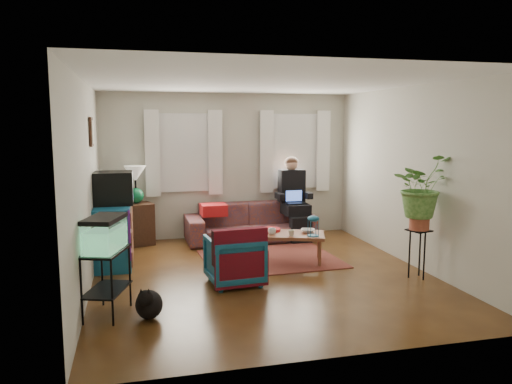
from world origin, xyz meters
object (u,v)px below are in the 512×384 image
object	(u,v)px
side_table	(137,224)
armchair	(234,257)
sofa	(250,216)
coffee_table	(288,248)
aquarium_stand	(107,283)
dresser	(114,235)
plant_stand	(418,254)

from	to	relation	value
side_table	armchair	size ratio (longest dim) A/B	1.03
sofa	armchair	xyz separation A→B (m)	(-0.75, -2.29, -0.09)
coffee_table	armchair	bearing A→B (deg)	-121.49
sofa	side_table	xyz separation A→B (m)	(-1.95, 0.20, -0.08)
aquarium_stand	side_table	bearing A→B (deg)	101.73
armchair	dresser	bearing A→B (deg)	-43.85
sofa	side_table	bearing A→B (deg)	173.40
coffee_table	sofa	bearing A→B (deg)	118.72
armchair	plant_stand	size ratio (longest dim) A/B	1.04
dresser	armchair	world-z (taller)	dresser
dresser	sofa	bearing A→B (deg)	25.87
aquarium_stand	plant_stand	bearing A→B (deg)	23.16
plant_stand	sofa	bearing A→B (deg)	122.45
aquarium_stand	coffee_table	distance (m)	2.97
sofa	aquarium_stand	size ratio (longest dim) A/B	3.12
dresser	plant_stand	world-z (taller)	dresser
aquarium_stand	plant_stand	distance (m)	4.00
side_table	armchair	bearing A→B (deg)	-64.27
sofa	side_table	size ratio (longest dim) A/B	3.15
side_table	plant_stand	xyz separation A→B (m)	(3.64, -2.86, -0.03)
sofa	side_table	world-z (taller)	sofa
sofa	coffee_table	distance (m)	1.53
dresser	plant_stand	bearing A→B (deg)	-20.85
coffee_table	plant_stand	size ratio (longest dim) A/B	1.59
armchair	plant_stand	distance (m)	2.46
side_table	armchair	distance (m)	2.77
aquarium_stand	coffee_table	bearing A→B (deg)	49.03
coffee_table	plant_stand	xyz separation A→B (m)	(1.45, -1.17, 0.11)
dresser	plant_stand	xyz separation A→B (m)	(3.98, -1.60, -0.12)
aquarium_stand	plant_stand	world-z (taller)	aquarium_stand
side_table	plant_stand	world-z (taller)	side_table
aquarium_stand	armchair	xyz separation A→B (m)	(1.55, 0.73, -0.01)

